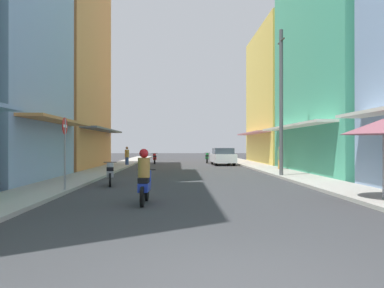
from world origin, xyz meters
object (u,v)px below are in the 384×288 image
at_px(pedestrian_crossing, 127,156).
at_px(utility_pole, 281,102).
at_px(vendor_umbrella, 383,127).
at_px(motorbike_red, 155,158).
at_px(motorbike_blue, 145,179).
at_px(parked_car, 223,156).
at_px(street_sign_no_entry, 65,144).
at_px(motorbike_green, 207,158).
at_px(motorbike_silver, 110,173).
at_px(pedestrian_foreground, 280,159).

distance_m(pedestrian_crossing, utility_pole, 15.38).
xyz_separation_m(vendor_umbrella, utility_pole, (-0.55, 9.45, 1.73)).
xyz_separation_m(motorbike_red, utility_pole, (7.53, -15.44, 3.44)).
distance_m(motorbike_blue, utility_pole, 11.77).
bearing_deg(pedestrian_crossing, parked_car, 10.82).
bearing_deg(street_sign_no_entry, motorbike_red, 85.32).
bearing_deg(motorbike_blue, utility_pole, 55.98).
xyz_separation_m(motorbike_green, street_sign_no_entry, (-6.66, -23.84, 1.21)).
height_order(motorbike_blue, parked_car, motorbike_blue).
xyz_separation_m(motorbike_blue, utility_pole, (6.33, 9.38, 3.24)).
distance_m(motorbike_green, vendor_umbrella, 26.87).
relative_size(parked_car, pedestrian_crossing, 2.64).
height_order(motorbike_blue, motorbike_red, motorbike_blue).
height_order(parked_car, street_sign_no_entry, street_sign_no_entry).
height_order(motorbike_silver, pedestrian_crossing, pedestrian_crossing).
distance_m(parked_car, pedestrian_foreground, 8.35).
distance_m(motorbike_blue, pedestrian_crossing, 21.27).
bearing_deg(utility_pole, vendor_umbrella, -86.65).
relative_size(vendor_umbrella, utility_pole, 0.32).
height_order(motorbike_green, utility_pole, utility_pole).
height_order(parked_car, pedestrian_crossing, pedestrian_crossing).
xyz_separation_m(motorbike_green, vendor_umbrella, (3.23, -26.61, 1.71)).
xyz_separation_m(motorbike_blue, pedestrian_foreground, (7.62, 14.71, 0.10)).
bearing_deg(motorbike_blue, street_sign_no_entry, 138.09).
bearing_deg(motorbike_red, motorbike_blue, -87.23).
bearing_deg(street_sign_no_entry, motorbike_blue, -41.91).
bearing_deg(pedestrian_crossing, motorbike_blue, -81.38).
xyz_separation_m(motorbike_red, pedestrian_crossing, (-1.99, -3.79, 0.28)).
height_order(motorbike_silver, parked_car, parked_car).
height_order(vendor_umbrella, street_sign_no_entry, street_sign_no_entry).
height_order(motorbike_red, utility_pole, utility_pole).
xyz_separation_m(motorbike_blue, pedestrian_crossing, (-3.19, 21.03, 0.08)).
relative_size(motorbike_silver, pedestrian_crossing, 1.14).
relative_size(motorbike_red, pedestrian_crossing, 1.14).
xyz_separation_m(motorbike_silver, motorbike_red, (0.69, 19.43, 0.00)).
height_order(utility_pole, street_sign_no_entry, utility_pole).
distance_m(motorbike_blue, motorbike_green, 26.79).
height_order(motorbike_green, pedestrian_crossing, pedestrian_crossing).
bearing_deg(motorbike_green, motorbike_silver, -104.68).
xyz_separation_m(parked_car, vendor_umbrella, (2.18, -22.61, 1.48)).
bearing_deg(motorbike_red, vendor_umbrella, -72.01).
bearing_deg(motorbike_blue, motorbike_green, 82.17).
bearing_deg(pedestrian_crossing, vendor_umbrella, -64.48).
bearing_deg(vendor_umbrella, motorbike_silver, 148.08).
bearing_deg(parked_car, motorbike_red, 158.88).
bearing_deg(motorbike_blue, motorbike_silver, 109.31).
relative_size(motorbike_green, vendor_umbrella, 0.74).
bearing_deg(vendor_umbrella, motorbike_blue, 179.40).
relative_size(motorbike_blue, motorbike_green, 1.00).
distance_m(motorbike_red, vendor_umbrella, 26.23).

